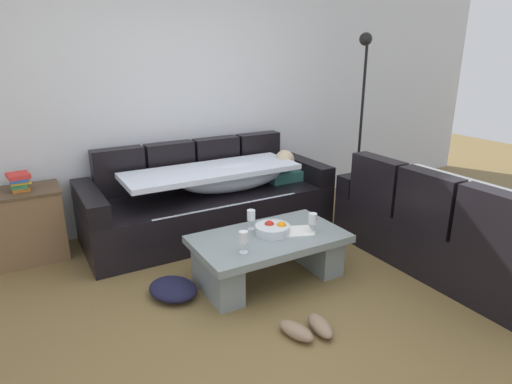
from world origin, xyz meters
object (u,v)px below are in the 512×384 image
Objects in this scene: couch_near_window at (450,228)px; wine_glass_near_left at (244,238)px; coffee_table at (269,252)px; wine_glass_far_back at (251,216)px; open_magazine at (295,231)px; crumpled_garment at (173,289)px; side_cabinet at (20,226)px; floor_lamp at (361,109)px; wine_glass_near_right at (313,219)px; couch_along_wall at (212,200)px; book_stack_on_cabinet at (19,181)px; fruit_bowl at (273,229)px; pair_of_shoes at (308,328)px.

couch_near_window reaches higher than wine_glass_near_left.
wine_glass_far_back reaches higher than coffee_table.
crumpled_garment is at bearing -168.81° from open_magazine.
side_cabinet is 3.71m from floor_lamp.
side_cabinet is at bearing 143.82° from wine_glass_near_right.
couch_along_wall and couch_near_window have the same top height.
couch_along_wall is 1.36m from wine_glass_near_left.
wine_glass_far_back reaches higher than crumpled_garment.
book_stack_on_cabinet reaches higher than coffee_table.
couch_near_window reaches higher than fruit_bowl.
open_magazine is 1.24× the size of book_stack_on_cabinet.
open_magazine is 0.87m from pair_of_shoes.
wine_glass_near_right is at bearing -142.31° from floor_lamp.
wine_glass_near_left is 2.07m from side_cabinet.
pair_of_shoes is 0.86× the size of crumpled_garment.
couch_near_window is 1.54m from fruit_bowl.
coffee_table is 0.32m from wine_glass_far_back.
book_stack_on_cabinet is (-1.70, 1.34, 0.30)m from fruit_bowl.
coffee_table is at bearing -9.66° from crumpled_garment.
coffee_table is at bearing 78.38° from pair_of_shoes.
floor_lamp is 3.03m from crumpled_garment.
side_cabinet is at bearing 127.26° from crumpled_garment.
open_magazine is 0.70× the size of crumpled_garment.
side_cabinet reaches higher than wine_glass_near_right.
side_cabinet is (-1.92, 1.41, -0.06)m from open_magazine.
wine_glass_far_back is (-0.39, 0.31, 0.00)m from wine_glass_near_right.
couch_near_window is at bearing -20.45° from coffee_table.
open_magazine is at bearing -38.96° from wine_glass_far_back.
wine_glass_near_left is at bearing -104.63° from couch_along_wall.
pair_of_shoes is (-0.48, -0.63, -0.45)m from wine_glass_near_right.
floor_lamp is (1.97, 0.91, 0.62)m from wine_glass_far_back.
couch_near_window is 2.36m from crumpled_garment.
wine_glass_near_left is 0.56m from open_magazine.
wine_glass_far_back is at bearing -36.60° from book_stack_on_cabinet.
open_magazine is at bearing -9.86° from crumpled_garment.
fruit_bowl is at bearing -37.43° from side_cabinet.
wine_glass_near_right and wine_glass_far_back have the same top height.
open_magazine is at bearing 67.93° from couch_near_window.
wine_glass_near_left is (-0.36, -0.19, 0.08)m from fruit_bowl.
pair_of_shoes is (-0.15, -0.75, -0.19)m from coffee_table.
wine_glass_far_back is 2.25m from floor_lamp.
wine_glass_near_right is 0.09× the size of floor_lamp.
wine_glass_near_right is at bearing -36.18° from side_cabinet.
crumpled_garment is at bearing -52.74° from side_cabinet.
couch_along_wall reaches higher than book_stack_on_cabinet.
wine_glass_near_right is at bearing 52.39° from pair_of_shoes.
coffee_table is at bearing -169.50° from open_magazine.
fruit_bowl is at bearing 75.28° from pair_of_shoes.
wine_glass_far_back is 0.37m from open_magazine.
fruit_bowl is 2.21m from side_cabinet.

